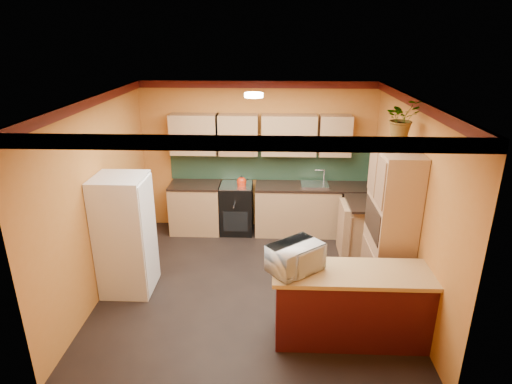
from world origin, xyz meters
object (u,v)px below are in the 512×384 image
(fridge, at_px, (125,235))
(breakfast_bar, at_px, (352,308))
(base_cabinets_back, at_px, (271,210))
(stove, at_px, (237,208))
(microwave, at_px, (295,258))
(pantry, at_px, (390,227))

(fridge, xyz_separation_m, breakfast_bar, (2.99, -0.97, -0.41))
(base_cabinets_back, height_order, breakfast_bar, same)
(stove, xyz_separation_m, microwave, (0.92, -2.94, 0.64))
(stove, bearing_deg, pantry, -41.56)
(stove, xyz_separation_m, pantry, (2.22, -1.97, 0.59))
(breakfast_bar, relative_size, microwave, 3.06)
(microwave, bearing_deg, breakfast_bar, -39.63)
(pantry, bearing_deg, fridge, 179.91)
(stove, xyz_separation_m, breakfast_bar, (1.61, -2.94, -0.02))
(base_cabinets_back, height_order, pantry, pantry)
(fridge, xyz_separation_m, pantry, (3.60, -0.01, 0.20))
(pantry, distance_m, breakfast_bar, 1.30)
(base_cabinets_back, height_order, microwave, microwave)
(fridge, bearing_deg, base_cabinets_back, 44.45)
(breakfast_bar, height_order, microwave, microwave)
(stove, height_order, microwave, microwave)
(breakfast_bar, bearing_deg, microwave, 180.00)
(base_cabinets_back, xyz_separation_m, fridge, (-2.00, -1.96, 0.41))
(stove, height_order, fridge, fridge)
(stove, distance_m, microwave, 3.14)
(base_cabinets_back, relative_size, fridge, 2.15)
(base_cabinets_back, height_order, stove, stove)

